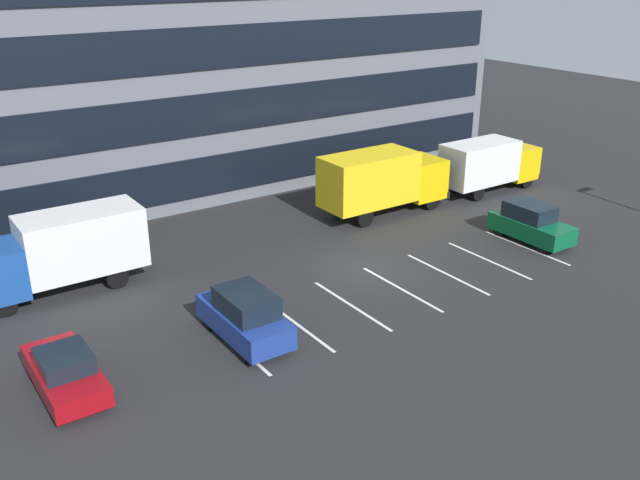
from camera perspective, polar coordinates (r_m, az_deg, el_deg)
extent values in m
plane|color=#262628|center=(33.33, 3.62, -2.32)|extent=(120.00, 120.00, 0.00)
cube|color=slate|center=(46.06, -10.55, 15.85)|extent=(40.59, 11.84, 18.00)
cube|color=black|center=(42.13, -6.46, 5.75)|extent=(38.97, 0.16, 2.30)
cube|color=black|center=(41.26, -6.68, 10.55)|extent=(38.97, 0.16, 2.30)
cube|color=black|center=(40.70, -6.91, 15.52)|extent=(38.97, 0.16, 2.30)
cube|color=silver|center=(27.25, -6.97, -8.43)|extent=(0.14, 5.40, 0.01)
cube|color=silver|center=(28.45, -1.96, -6.85)|extent=(0.14, 5.40, 0.01)
cube|color=silver|center=(29.86, 2.58, -5.37)|extent=(0.14, 5.40, 0.01)
cube|color=silver|center=(31.46, 6.67, -3.99)|extent=(0.14, 5.40, 0.01)
cube|color=silver|center=(33.21, 10.33, -2.75)|extent=(0.14, 5.40, 0.01)
cube|color=silver|center=(35.11, 13.60, -1.62)|extent=(0.14, 5.40, 0.01)
cube|color=silver|center=(37.12, 16.53, -0.60)|extent=(0.14, 5.40, 0.01)
cube|color=yellow|center=(47.00, 15.78, 6.17)|extent=(2.06, 2.25, 2.06)
cube|color=black|center=(47.65, 16.63, 6.81)|extent=(0.06, 1.89, 0.91)
cube|color=white|center=(44.32, 12.92, 6.20)|extent=(4.87, 2.34, 2.53)
cube|color=black|center=(48.05, 16.51, 5.33)|extent=(0.19, 2.25, 0.37)
cylinder|color=black|center=(47.87, 14.78, 5.28)|extent=(0.94, 0.28, 0.94)
cylinder|color=black|center=(46.70, 16.55, 4.67)|extent=(0.94, 0.28, 0.94)
cylinder|color=black|center=(44.71, 11.00, 4.42)|extent=(0.94, 0.28, 0.94)
cylinder|color=black|center=(43.45, 12.79, 3.76)|extent=(0.94, 0.28, 0.94)
cube|color=white|center=(32.50, -18.92, -0.08)|extent=(5.21, 2.51, 2.71)
cylinder|color=black|center=(31.56, -24.43, -4.89)|extent=(1.00, 0.30, 1.00)
cylinder|color=black|center=(32.47, -16.29, -2.95)|extent=(1.00, 0.30, 1.00)
cylinder|color=black|center=(34.29, -17.43, -1.72)|extent=(1.00, 0.30, 1.00)
cube|color=yellow|center=(41.79, 8.19, 5.09)|extent=(2.31, 2.52, 2.31)
cube|color=black|center=(42.41, 9.36, 5.93)|extent=(0.06, 2.11, 1.01)
cube|color=yellow|center=(39.19, 4.01, 4.99)|extent=(5.45, 2.62, 2.83)
cube|color=black|center=(42.88, 9.31, 4.07)|extent=(0.21, 2.52, 0.42)
cylinder|color=black|center=(42.89, 7.13, 3.98)|extent=(1.05, 0.31, 1.05)
cylinder|color=black|center=(41.39, 9.10, 3.19)|extent=(1.05, 0.31, 1.05)
cylinder|color=black|center=(39.91, 1.76, 2.75)|extent=(1.05, 0.31, 1.05)
cylinder|color=black|center=(38.30, 3.67, 1.86)|extent=(1.05, 0.31, 1.05)
cube|color=maroon|center=(25.64, -20.15, -10.31)|extent=(1.86, 4.46, 0.73)
cube|color=black|center=(25.11, -20.22, -9.25)|extent=(1.64, 1.87, 0.62)
cylinder|color=black|center=(26.88, -22.57, -9.85)|extent=(0.23, 0.62, 0.62)
cylinder|color=black|center=(27.14, -19.24, -9.01)|extent=(0.23, 0.62, 0.62)
cylinder|color=black|center=(24.49, -20.98, -12.95)|extent=(0.23, 0.62, 0.62)
cylinder|color=black|center=(24.77, -17.32, -11.97)|extent=(0.23, 0.62, 0.62)
cube|color=#0C5933|center=(37.85, 16.91, 0.97)|extent=(1.86, 4.39, 0.91)
cube|color=black|center=(37.68, 16.80, 2.28)|extent=(1.64, 2.41, 0.81)
cylinder|color=black|center=(37.83, 19.25, 0.01)|extent=(0.21, 0.65, 0.65)
cylinder|color=black|center=(36.59, 17.71, -0.53)|extent=(0.21, 0.65, 0.65)
cylinder|color=black|center=(39.40, 16.04, 1.28)|extent=(0.21, 0.65, 0.65)
cylinder|color=black|center=(38.21, 14.46, 0.80)|extent=(0.21, 0.65, 0.65)
cube|color=navy|center=(27.23, -6.23, -6.60)|extent=(1.94, 4.58, 0.95)
cube|color=black|center=(26.63, -6.07, -5.11)|extent=(1.71, 2.52, 0.85)
cylinder|color=black|center=(28.26, -9.15, -6.59)|extent=(0.22, 0.68, 0.68)
cylinder|color=black|center=(28.91, -6.11, -5.71)|extent=(0.22, 0.68, 0.68)
cylinder|color=black|center=(25.97, -6.28, -9.20)|extent=(0.22, 0.68, 0.68)
cylinder|color=black|center=(26.68, -3.04, -8.16)|extent=(0.22, 0.68, 0.68)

